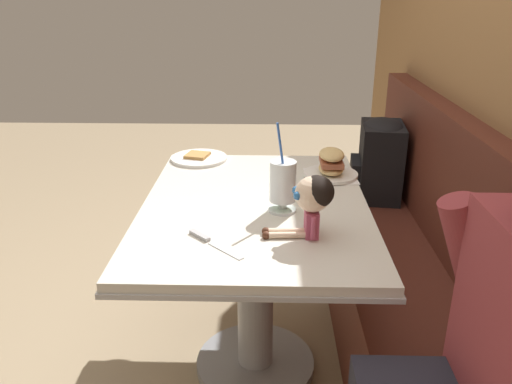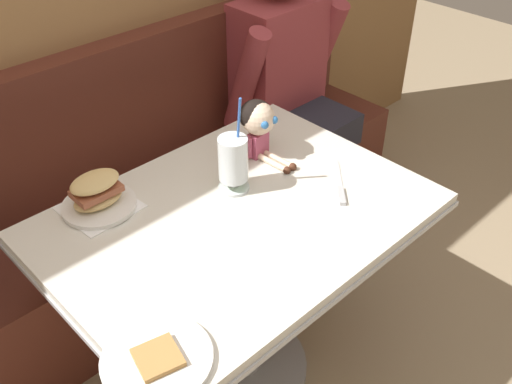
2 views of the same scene
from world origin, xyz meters
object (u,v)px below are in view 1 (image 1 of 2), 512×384
at_px(seated_doll, 313,198).
at_px(backpack, 379,158).
at_px(sandwich_plate, 331,166).
at_px(toast_plate, 199,158).
at_px(milkshake_glass, 283,184).
at_px(butter_knife, 207,239).

distance_m(seated_doll, backpack, 1.14).
bearing_deg(seated_doll, sandwich_plate, 167.51).
bearing_deg(seated_doll, toast_plate, -148.91).
xyz_separation_m(milkshake_glass, backpack, (-0.85, 0.51, -0.18)).
bearing_deg(sandwich_plate, milkshake_glass, -30.22).
bearing_deg(milkshake_glass, butter_knife, -45.74).
distance_m(butter_knife, backpack, 1.31).
bearing_deg(backpack, milkshake_glass, -30.84).
height_order(toast_plate, seated_doll, seated_doll).
bearing_deg(sandwich_plate, backpack, 148.73).
distance_m(milkshake_glass, butter_knife, 0.34).
relative_size(seated_doll, backpack, 0.54).
xyz_separation_m(sandwich_plate, seated_doll, (0.54, -0.12, 0.08)).
relative_size(toast_plate, seated_doll, 1.13).
bearing_deg(butter_knife, milkshake_glass, 134.26).
relative_size(milkshake_glass, backpack, 0.78).
distance_m(sandwich_plate, butter_knife, 0.73).
height_order(sandwich_plate, seated_doll, seated_doll).
bearing_deg(butter_knife, sandwich_plate, 142.85).
bearing_deg(seated_doll, backpack, 157.84).
distance_m(milkshake_glass, seated_doll, 0.21).
height_order(toast_plate, butter_knife, toast_plate).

